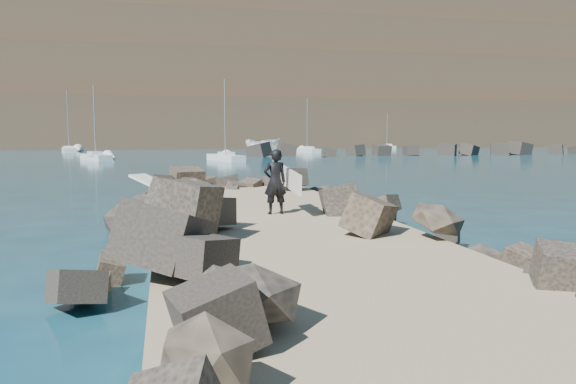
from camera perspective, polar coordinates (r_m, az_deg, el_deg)
The scene contains 16 objects.
ground at distance 14.03m, azimuth -0.88°, elevation -5.69°, with size 800.00×800.00×0.00m, color #0F384C.
jetty at distance 12.06m, azimuth 1.03°, elevation -6.16°, with size 6.00×26.00×0.60m, color #8C7759.
riprap_left at distance 12.19m, azimuth -12.97°, elevation -5.22°, with size 2.60×22.00×1.00m, color black.
riprap_right at distance 13.44m, azimuth 12.67°, elevation -4.19°, with size 2.60×22.00×1.00m, color black.
breakwater_secondary at distance 78.21m, azimuth 16.49°, elevation 4.06°, with size 52.00×4.00×1.20m, color black.
headland at distance 174.43m, azimuth -8.32°, elevation 10.20°, with size 360.00×140.00×32.00m, color #2D4919.
surfboard_resting at distance 18.76m, azimuth -12.99°, elevation 0.32°, with size 0.64×2.56×0.09m, color silver.
boat_imported at distance 75.13m, azimuth -2.57°, elevation 4.63°, with size 2.19×5.82×2.25m, color white.
surfer_with_board at distance 15.57m, azimuth -1.09°, elevation 1.07°, with size 0.85×2.24×1.80m.
radome at distance 200.53m, azimuth 25.18°, elevation 16.64°, with size 10.83×10.83×17.16m.
sailboat_e at distance 93.29m, azimuth -21.36°, elevation 4.01°, with size 3.44×8.34×9.71m.
sailboat_c at distance 58.97m, azimuth -6.37°, elevation 3.49°, with size 3.43×7.29×8.59m.
sailboat_a at distance 63.17m, azimuth -18.95°, elevation 3.36°, with size 3.96×6.68×8.06m.
sailboat_f at distance 106.54m, azimuth 10.02°, elevation 4.51°, with size 1.45×5.56×6.81m.
sailboat_d at distance 83.94m, azimuth 1.97°, elevation 4.24°, with size 2.49×6.91×8.19m.
headland_buildings at distance 169.69m, azimuth -5.83°, elevation 16.48°, with size 137.50×30.50×5.00m.
Camera 1 is at (-2.75, -13.47, 2.83)m, focal length 35.00 mm.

